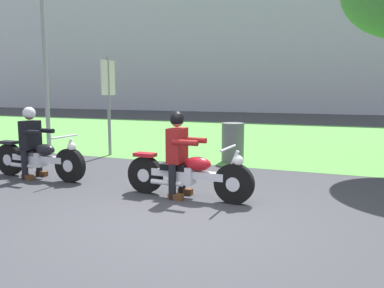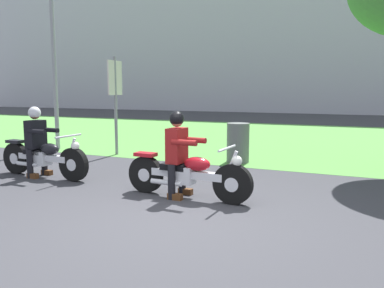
{
  "view_description": "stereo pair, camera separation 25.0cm",
  "coord_description": "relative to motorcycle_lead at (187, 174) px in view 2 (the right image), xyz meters",
  "views": [
    {
      "loc": [
        2.0,
        -4.45,
        1.7
      ],
      "look_at": [
        -0.31,
        1.35,
        0.85
      ],
      "focal_mm": 36.22,
      "sensor_mm": 36.0,
      "label": 1
    },
    {
      "loc": [
        2.23,
        -4.35,
        1.7
      ],
      "look_at": [
        -0.31,
        1.35,
        0.85
      ],
      "focal_mm": 36.22,
      "sensor_mm": 36.0,
      "label": 2
    }
  ],
  "objects": [
    {
      "name": "rider_follow",
      "position": [
        -3.41,
        0.23,
        0.43
      ],
      "size": [
        0.56,
        0.48,
        1.4
      ],
      "rotation": [
        0.0,
        0.0,
        -0.04
      ],
      "color": "black",
      "rests_on": "ground"
    },
    {
      "name": "streetlight_pole",
      "position": [
        -5.57,
        3.22,
        3.6
      ],
      "size": [
        0.96,
        0.2,
        6.48
      ],
      "color": "gray",
      "rests_on": "ground"
    },
    {
      "name": "ground",
      "position": [
        0.3,
        -1.14,
        -0.38
      ],
      "size": [
        120.0,
        120.0,
        0.0
      ],
      "primitive_type": "plane",
      "color": "#38383D"
    },
    {
      "name": "sign_banner",
      "position": [
        -3.54,
        3.13,
        1.34
      ],
      "size": [
        0.08,
        0.6,
        2.6
      ],
      "color": "gray",
      "rests_on": "ground"
    },
    {
      "name": "trash_can",
      "position": [
        -0.21,
        3.37,
        0.09
      ],
      "size": [
        0.54,
        0.54,
        0.95
      ],
      "primitive_type": "cylinder",
      "color": "#595E5B",
      "rests_on": "ground"
    },
    {
      "name": "motorcycle_follow",
      "position": [
        -3.24,
        0.22,
        0.01
      ],
      "size": [
        2.21,
        0.66,
        0.88
      ],
      "rotation": [
        0.0,
        0.0,
        -0.04
      ],
      "color": "black",
      "rests_on": "ground"
    },
    {
      "name": "grass_verge",
      "position": [
        0.3,
        8.76,
        -0.38
      ],
      "size": [
        60.0,
        12.0,
        0.01
      ],
      "primitive_type": "cube",
      "color": "#549342",
      "rests_on": "ground"
    },
    {
      "name": "rider_lead",
      "position": [
        -0.17,
        0.01,
        0.43
      ],
      "size": [
        0.56,
        0.48,
        1.39
      ],
      "rotation": [
        0.0,
        0.0,
        -0.04
      ],
      "color": "black",
      "rests_on": "ground"
    },
    {
      "name": "motorcycle_lead",
      "position": [
        0.0,
        0.0,
        0.0
      ],
      "size": [
        2.18,
        0.66,
        0.87
      ],
      "rotation": [
        0.0,
        0.0,
        -0.04
      ],
      "color": "black",
      "rests_on": "ground"
    },
    {
      "name": "stadium_facade",
      "position": [
        -4.08,
        28.92,
        7.14
      ],
      "size": [
        61.58,
        8.0,
        15.06
      ],
      "primitive_type": "cube",
      "color": "silver",
      "rests_on": "ground"
    }
  ]
}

